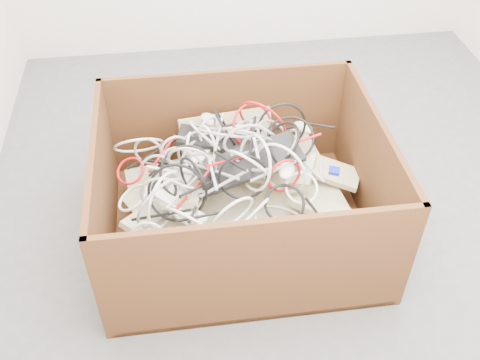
{
  "coord_description": "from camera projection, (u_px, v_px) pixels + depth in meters",
  "views": [
    {
      "loc": [
        -0.53,
        -1.97,
        1.91
      ],
      "look_at": [
        -0.29,
        -0.22,
        0.3
      ],
      "focal_mm": 41.63,
      "sensor_mm": 36.0,
      "label": 1
    }
  ],
  "objects": [
    {
      "name": "vga_plug",
      "position": [
        334.0,
        171.0,
        2.35
      ],
      "size": [
        0.06,
        0.05,
        0.03
      ],
      "primitive_type": "cube",
      "rotation": [
        0.09,
        0.14,
        -0.31
      ],
      "color": "#0B17AB",
      "rests_on": "keyboard_pile"
    },
    {
      "name": "ground",
      "position": [
        292.0,
        190.0,
        2.78
      ],
      "size": [
        3.0,
        3.0,
        0.0
      ],
      "primitive_type": "plane",
      "color": "#4B4B4D",
      "rests_on": "ground"
    },
    {
      "name": "cable_tangle",
      "position": [
        224.0,
        163.0,
        2.31
      ],
      "size": [
        1.07,
        0.83,
        0.43
      ],
      "color": "#A00B0E",
      "rests_on": "keyboard_pile"
    },
    {
      "name": "power_strip_right",
      "position": [
        178.0,
        207.0,
        2.21
      ],
      "size": [
        0.23,
        0.2,
        0.08
      ],
      "primitive_type": "cube",
      "rotation": [
        -0.1,
        0.17,
        -0.68
      ],
      "color": "white",
      "rests_on": "keyboard_pile"
    },
    {
      "name": "cardboard_box",
      "position": [
        237.0,
        209.0,
        2.48
      ],
      "size": [
        1.18,
        0.99,
        0.58
      ],
      "color": "#402310",
      "rests_on": "ground"
    },
    {
      "name": "keyboard_pile",
      "position": [
        244.0,
        180.0,
        2.43
      ],
      "size": [
        1.13,
        0.91,
        0.34
      ],
      "color": "#C4BA8A",
      "rests_on": "cardboard_box"
    },
    {
      "name": "power_strip_left",
      "position": [
        191.0,
        170.0,
        2.36
      ],
      "size": [
        0.21,
        0.26,
        0.12
      ],
      "primitive_type": "cube",
      "rotation": [
        0.14,
        -0.26,
        0.91
      ],
      "color": "white",
      "rests_on": "keyboard_pile"
    },
    {
      "name": "mice_scatter",
      "position": [
        250.0,
        175.0,
        2.33
      ],
      "size": [
        0.7,
        0.77,
        0.22
      ],
      "color": "beige",
      "rests_on": "keyboard_pile"
    }
  ]
}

